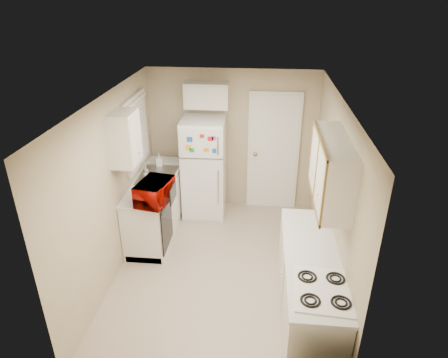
{
  "coord_description": "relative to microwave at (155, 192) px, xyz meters",
  "views": [
    {
      "loc": [
        0.49,
        -4.44,
        3.56
      ],
      "look_at": [
        0.0,
        0.5,
        1.15
      ],
      "focal_mm": 32.0,
      "sensor_mm": 36.0,
      "label": 1
    }
  ],
  "objects": [
    {
      "name": "wall_back",
      "position": [
        0.91,
        1.7,
        0.15
      ],
      "size": [
        2.8,
        2.8,
        0.0
      ],
      "primitive_type": "plane",
      "color": "tan",
      "rests_on": "floor"
    },
    {
      "name": "soap_bottle",
      "position": [
        -0.24,
        1.19,
        -0.05
      ],
      "size": [
        0.12,
        0.12,
        0.22
      ],
      "primitive_type": "imported",
      "rotation": [
        0.0,
        0.0,
        0.21
      ],
      "color": "silver",
      "rests_on": "left_counter"
    },
    {
      "name": "cabinet_over_fridge",
      "position": [
        0.51,
        1.55,
        0.95
      ],
      "size": [
        0.7,
        0.3,
        0.4
      ],
      "primitive_type": "cube",
      "color": "silver",
      "rests_on": "wall_back"
    },
    {
      "name": "refrigerator",
      "position": [
        0.48,
        1.32,
        -0.21
      ],
      "size": [
        0.7,
        0.68,
        1.68
      ],
      "primitive_type": "cube",
      "rotation": [
        0.0,
        0.0,
        0.02
      ],
      "color": "white",
      "rests_on": "floor"
    },
    {
      "name": "wall_right",
      "position": [
        2.31,
        -0.2,
        0.15
      ],
      "size": [
        3.8,
        3.8,
        0.0
      ],
      "primitive_type": "plane",
      "color": "tan",
      "rests_on": "floor"
    },
    {
      "name": "left_counter",
      "position": [
        -0.19,
        0.7,
        -0.6
      ],
      "size": [
        0.6,
        1.8,
        0.9
      ],
      "primitive_type": "cube",
      "color": "silver",
      "rests_on": "floor"
    },
    {
      "name": "wall_front",
      "position": [
        0.91,
        -2.1,
        0.15
      ],
      "size": [
        2.8,
        2.8,
        0.0
      ],
      "primitive_type": "plane",
      "color": "tan",
      "rests_on": "floor"
    },
    {
      "name": "ceiling",
      "position": [
        0.91,
        -0.2,
        1.35
      ],
      "size": [
        3.8,
        3.8,
        0.0
      ],
      "primitive_type": "plane",
      "color": "white",
      "rests_on": "floor"
    },
    {
      "name": "microwave",
      "position": [
        0.0,
        0.0,
        0.0
      ],
      "size": [
        0.61,
        0.41,
        0.37
      ],
      "primitive_type": "imported",
      "rotation": [
        0.0,
        0.0,
        1.38
      ],
      "color": "#950600",
      "rests_on": "left_counter"
    },
    {
      "name": "upper_cabinet_right",
      "position": [
        2.16,
        -0.7,
        0.75
      ],
      "size": [
        0.3,
        1.2,
        0.7
      ],
      "primitive_type": "cube",
      "color": "silver",
      "rests_on": "wall_right"
    },
    {
      "name": "dishwasher",
      "position": [
        0.1,
        0.1,
        -0.56
      ],
      "size": [
        0.03,
        0.58,
        0.72
      ],
      "primitive_type": "cube",
      "color": "black",
      "rests_on": "floor"
    },
    {
      "name": "floor",
      "position": [
        0.91,
        -0.2,
        -1.05
      ],
      "size": [
        3.8,
        3.8,
        0.0
      ],
      "primitive_type": "plane",
      "color": "beige",
      "rests_on": "ground"
    },
    {
      "name": "window_blinds",
      "position": [
        -0.45,
        0.85,
        0.55
      ],
      "size": [
        0.1,
        0.98,
        1.08
      ],
      "primitive_type": "cube",
      "color": "silver",
      "rests_on": "wall_left"
    },
    {
      "name": "stove",
      "position": [
        2.06,
        -1.56,
        -0.64
      ],
      "size": [
        0.6,
        0.71,
        0.82
      ],
      "primitive_type": "cube",
      "rotation": [
        0.0,
        0.0,
        -0.07
      ],
      "color": "white",
      "rests_on": "floor"
    },
    {
      "name": "upper_cabinet_left",
      "position": [
        -0.34,
        0.02,
        0.75
      ],
      "size": [
        0.3,
        0.45,
        0.7
      ],
      "primitive_type": "cube",
      "color": "silver",
      "rests_on": "wall_left"
    },
    {
      "name": "interior_door",
      "position": [
        1.61,
        1.66,
        -0.03
      ],
      "size": [
        0.86,
        0.06,
        2.08
      ],
      "primitive_type": "cube",
      "color": "white",
      "rests_on": "floor"
    },
    {
      "name": "wall_left",
      "position": [
        -0.49,
        -0.2,
        0.15
      ],
      "size": [
        3.8,
        3.8,
        0.0
      ],
      "primitive_type": "plane",
      "color": "tan",
      "rests_on": "floor"
    },
    {
      "name": "sink",
      "position": [
        -0.19,
        0.85,
        -0.19
      ],
      "size": [
        0.54,
        0.74,
        0.16
      ],
      "primitive_type": "cube",
      "color": "gray",
      "rests_on": "left_counter"
    },
    {
      "name": "right_counter",
      "position": [
        2.01,
        -1.0,
        -0.6
      ],
      "size": [
        0.6,
        2.0,
        0.9
      ],
      "primitive_type": "cube",
      "color": "silver",
      "rests_on": "floor"
    }
  ]
}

